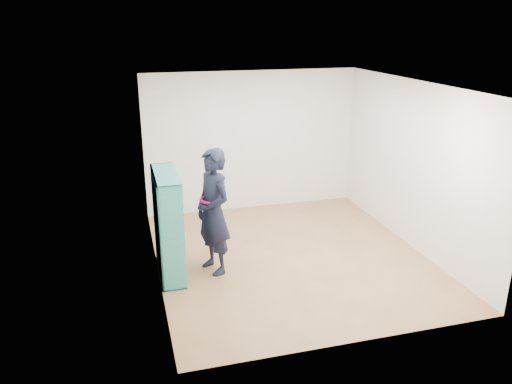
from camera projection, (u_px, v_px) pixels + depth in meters
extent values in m
plane|color=olive|center=(290.00, 256.00, 7.68)|extent=(4.50, 4.50, 0.00)
plane|color=white|center=(294.00, 85.00, 6.84)|extent=(4.50, 4.50, 0.00)
cube|color=silver|center=(153.00, 187.00, 6.76)|extent=(0.02, 4.50, 2.60)
cube|color=silver|center=(413.00, 166.00, 7.76)|extent=(0.02, 4.50, 2.60)
cube|color=silver|center=(252.00, 141.00, 9.31)|extent=(4.00, 0.02, 2.60)
cube|color=silver|center=(363.00, 237.00, 5.21)|extent=(4.00, 0.02, 2.60)
cube|color=teal|center=(172.00, 240.00, 6.47)|extent=(0.32, 0.02, 1.48)
cube|color=teal|center=(164.00, 211.00, 7.47)|extent=(0.32, 0.02, 1.48)
cube|color=teal|center=(171.00, 271.00, 7.21)|extent=(0.32, 1.11, 0.02)
cube|color=teal|center=(165.00, 174.00, 6.73)|extent=(0.32, 1.11, 0.02)
cube|color=teal|center=(157.00, 226.00, 6.93)|extent=(0.02, 1.11, 1.48)
cube|color=teal|center=(169.00, 229.00, 6.81)|extent=(0.30, 0.02, 1.44)
cube|color=teal|center=(167.00, 220.00, 7.13)|extent=(0.30, 0.02, 1.44)
cube|color=teal|center=(169.00, 248.00, 7.09)|extent=(0.30, 1.07, 0.02)
cube|color=teal|center=(168.00, 224.00, 6.97)|extent=(0.30, 1.07, 0.02)
cube|color=teal|center=(166.00, 200.00, 6.85)|extent=(0.30, 1.07, 0.02)
cube|color=beige|center=(175.00, 280.00, 6.87)|extent=(0.20, 0.13, 0.05)
cube|color=black|center=(174.00, 250.00, 6.67)|extent=(0.17, 0.15, 0.26)
cube|color=maroon|center=(173.00, 226.00, 6.56)|extent=(0.17, 0.15, 0.25)
cube|color=silver|center=(171.00, 207.00, 6.51)|extent=(0.20, 0.13, 0.05)
cube|color=navy|center=(173.00, 265.00, 7.12)|extent=(0.17, 0.15, 0.19)
cube|color=brown|center=(171.00, 242.00, 7.01)|extent=(0.17, 0.15, 0.20)
cube|color=#BFB28C|center=(169.00, 221.00, 6.95)|extent=(0.20, 0.13, 0.08)
cube|color=#26594C|center=(168.00, 191.00, 6.76)|extent=(0.17, 0.15, 0.27)
cube|color=beige|center=(170.00, 254.00, 7.45)|extent=(0.17, 0.15, 0.21)
cube|color=black|center=(168.00, 235.00, 7.39)|extent=(0.20, 0.13, 0.08)
cube|color=maroon|center=(167.00, 207.00, 7.20)|extent=(0.17, 0.15, 0.26)
cube|color=silver|center=(166.00, 184.00, 7.09)|extent=(0.17, 0.15, 0.26)
imported|color=black|center=(213.00, 212.00, 6.97)|extent=(0.64, 0.77, 1.81)
torus|color=#A50C52|center=(213.00, 199.00, 6.91)|extent=(0.48, 0.48, 0.04)
cube|color=silver|center=(201.00, 204.00, 6.93)|extent=(0.06, 0.09, 0.13)
cube|color=black|center=(201.00, 204.00, 6.93)|extent=(0.06, 0.09, 0.13)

